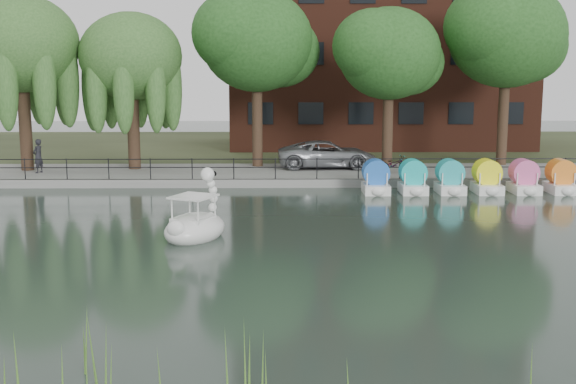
{
  "coord_description": "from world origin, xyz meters",
  "views": [
    {
      "loc": [
        0.21,
        -21.1,
        5.52
      ],
      "look_at": [
        0.5,
        4.0,
        1.3
      ],
      "focal_mm": 45.0,
      "sensor_mm": 36.0,
      "label": 1
    }
  ],
  "objects_px": {
    "minivan": "(327,152)",
    "bicycle": "(394,163)",
    "pedestrian": "(38,154)",
    "swan_boat": "(196,223)"
  },
  "relations": [
    {
      "from": "pedestrian",
      "to": "swan_boat",
      "type": "bearing_deg",
      "value": 55.93
    },
    {
      "from": "minivan",
      "to": "bicycle",
      "type": "bearing_deg",
      "value": -124.48
    },
    {
      "from": "minivan",
      "to": "bicycle",
      "type": "xyz_separation_m",
      "value": [
        3.25,
        -2.09,
        -0.33
      ]
    },
    {
      "from": "bicycle",
      "to": "swan_boat",
      "type": "relative_size",
      "value": 0.55
    },
    {
      "from": "minivan",
      "to": "pedestrian",
      "type": "relative_size",
      "value": 3.03
    },
    {
      "from": "bicycle",
      "to": "pedestrian",
      "type": "distance_m",
      "value": 18.06
    },
    {
      "from": "pedestrian",
      "to": "minivan",
      "type": "bearing_deg",
      "value": 116.32
    },
    {
      "from": "pedestrian",
      "to": "swan_boat",
      "type": "distance_m",
      "value": 16.01
    },
    {
      "from": "bicycle",
      "to": "swan_boat",
      "type": "height_order",
      "value": "swan_boat"
    },
    {
      "from": "swan_boat",
      "to": "bicycle",
      "type": "bearing_deg",
      "value": 80.25
    }
  ]
}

